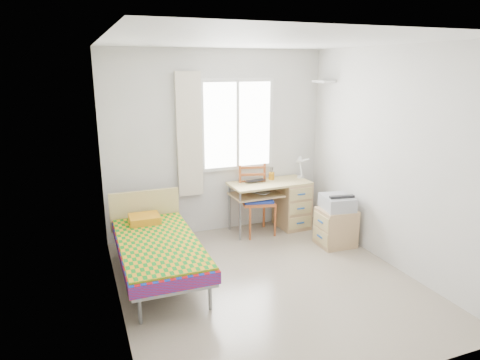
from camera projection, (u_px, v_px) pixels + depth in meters
name	position (u px, v px, depth m)	size (l,w,h in m)	color
floor	(267.00, 282.00, 4.84)	(3.50, 3.50, 0.00)	#BCAD93
ceiling	(272.00, 41.00, 4.17)	(3.50, 3.50, 0.00)	white
wall_back	(217.00, 143.00, 6.08)	(3.20, 3.20, 0.00)	silver
wall_left	(112.00, 185.00, 3.94)	(3.50, 3.50, 0.00)	silver
wall_right	(392.00, 159.00, 5.06)	(3.50, 3.50, 0.00)	silver
window	(237.00, 125.00, 6.10)	(1.10, 0.04, 1.30)	white
curtain	(189.00, 135.00, 5.83)	(0.35, 0.05, 1.70)	beige
floating_shelf	(324.00, 82.00, 6.07)	(0.20, 0.32, 0.03)	white
bed	(157.00, 245.00, 4.88)	(0.89, 1.87, 0.81)	gray
desk	(288.00, 202.00, 6.39)	(1.18, 0.57, 0.73)	tan
chair	(257.00, 196.00, 6.15)	(0.52, 0.52, 1.00)	#A34B1F
cabinet	(336.00, 227.00, 5.78)	(0.49, 0.43, 0.51)	tan
printer	(337.00, 202.00, 5.71)	(0.44, 0.49, 0.19)	#9DA0A5
laptop	(257.00, 182.00, 6.19)	(0.31, 0.20, 0.02)	black
pen_cup	(271.00, 176.00, 6.35)	(0.09, 0.09, 0.11)	orange
task_lamp	(301.00, 165.00, 6.26)	(0.21, 0.31, 0.37)	white
book	(257.00, 194.00, 6.14)	(0.17, 0.24, 0.02)	gray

